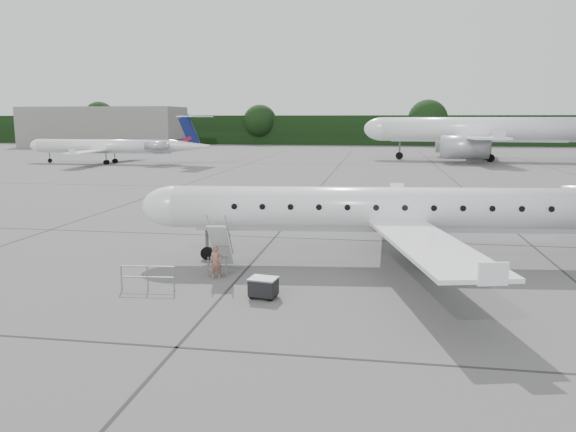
# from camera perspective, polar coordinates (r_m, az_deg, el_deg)

# --- Properties ---
(ground) EXTENTS (320.00, 320.00, 0.00)m
(ground) POSITION_cam_1_polar(r_m,az_deg,el_deg) (25.88, 10.03, -5.86)
(ground) COLOR #575755
(ground) RESTS_ON ground
(treeline) EXTENTS (260.00, 4.00, 8.00)m
(treeline) POSITION_cam_1_polar(r_m,az_deg,el_deg) (154.97, 9.50, 8.58)
(treeline) COLOR black
(treeline) RESTS_ON ground
(terminal_building) EXTENTS (40.00, 14.00, 10.00)m
(terminal_building) POSITION_cam_1_polar(r_m,az_deg,el_deg) (151.80, -18.25, 8.58)
(terminal_building) COLOR slate
(terminal_building) RESTS_ON ground
(main_regional_jet) EXTENTS (30.84, 23.67, 7.38)m
(main_regional_jet) POSITION_cam_1_polar(r_m,az_deg,el_deg) (27.51, 11.85, 2.85)
(main_regional_jet) COLOR white
(main_regional_jet) RESTS_ON ground
(airstair) EXTENTS (1.07, 2.16, 2.31)m
(airstair) POSITION_cam_1_polar(r_m,az_deg,el_deg) (25.92, -6.86, -3.12)
(airstair) COLOR white
(airstair) RESTS_ON ground
(passenger) EXTENTS (0.61, 0.47, 1.51)m
(passenger) POSITION_cam_1_polar(r_m,az_deg,el_deg) (24.88, -7.31, -4.63)
(passenger) COLOR #8C5D4C
(passenger) RESTS_ON ground
(safety_railing) EXTENTS (2.20, 0.27, 1.00)m
(safety_railing) POSITION_cam_1_polar(r_m,az_deg,el_deg) (23.80, -14.07, -6.16)
(safety_railing) COLOR gray
(safety_railing) RESTS_ON ground
(baggage_cart) EXTENTS (1.13, 0.97, 0.88)m
(baggage_cart) POSITION_cam_1_polar(r_m,az_deg,el_deg) (22.14, -2.52, -7.24)
(baggage_cart) COLOR black
(baggage_cart) RESTS_ON ground
(bg_narrowbody) EXTENTS (41.76, 30.99, 14.51)m
(bg_narrowbody) POSITION_cam_1_polar(r_m,az_deg,el_deg) (101.03, 18.71, 9.48)
(bg_narrowbody) COLOR white
(bg_narrowbody) RESTS_ON ground
(bg_regional_left) EXTENTS (29.55, 21.77, 7.56)m
(bg_regional_left) POSITION_cam_1_polar(r_m,az_deg,el_deg) (93.86, -18.24, 7.39)
(bg_regional_left) COLOR white
(bg_regional_left) RESTS_ON ground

